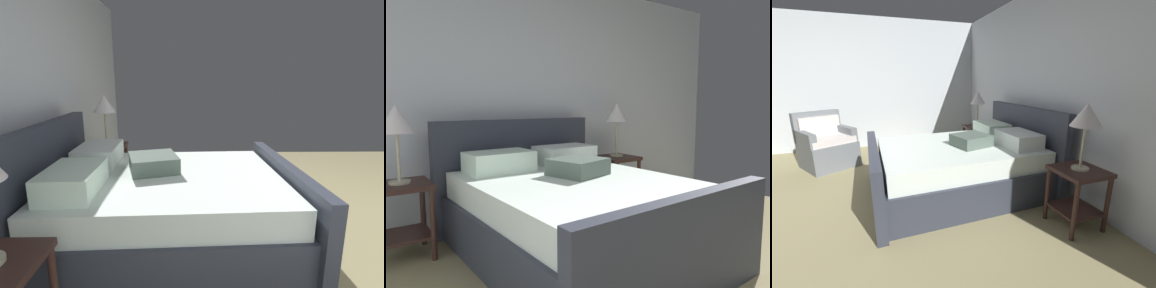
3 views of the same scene
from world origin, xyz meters
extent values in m
cube|color=#94885F|center=(0.00, 0.00, -0.01)|extent=(5.72, 6.05, 0.02)
cube|color=silver|center=(0.00, 3.09, 1.30)|extent=(5.84, 0.12, 2.60)
cube|color=silver|center=(-2.92, 0.00, 1.30)|extent=(0.12, 6.17, 2.60)
cube|color=#313642|center=(-0.22, 1.82, 0.20)|extent=(1.64, 1.97, 0.40)
cube|color=#313642|center=(-0.27, 2.83, 0.53)|extent=(1.68, 0.17, 1.06)
cube|color=#313642|center=(-0.18, 0.82, 0.35)|extent=(1.68, 0.17, 0.70)
cube|color=white|center=(-0.22, 1.82, 0.51)|extent=(1.56, 1.91, 0.22)
cube|color=white|center=(-0.60, 2.48, 0.71)|extent=(0.57, 0.38, 0.18)
cube|color=white|center=(0.10, 2.51, 0.71)|extent=(0.57, 0.38, 0.18)
cube|color=#536359|center=(-0.12, 1.97, 0.69)|extent=(0.49, 0.49, 0.14)
cube|color=#36211C|center=(0.93, 2.67, 0.58)|extent=(0.44, 0.44, 0.04)
cube|color=#36211C|center=(0.93, 2.67, 0.18)|extent=(0.40, 0.40, 0.02)
cylinder|color=#36211C|center=(0.74, 2.48, 0.28)|extent=(0.04, 0.04, 0.56)
cylinder|color=#36211C|center=(1.12, 2.48, 0.28)|extent=(0.04, 0.04, 0.56)
cylinder|color=#36211C|center=(0.74, 2.86, 0.28)|extent=(0.04, 0.04, 0.56)
cylinder|color=#36211C|center=(1.12, 2.86, 0.28)|extent=(0.04, 0.04, 0.56)
cylinder|color=#B7B293|center=(0.93, 2.67, 0.61)|extent=(0.16, 0.16, 0.02)
cylinder|color=#B7B293|center=(0.93, 2.67, 0.82)|extent=(0.02, 0.02, 0.39)
cone|color=white|center=(0.93, 2.67, 1.12)|extent=(0.28, 0.28, 0.21)
cube|color=#36211C|center=(-1.38, 2.58, 0.58)|extent=(0.44, 0.44, 0.04)
cube|color=#36211C|center=(-1.38, 2.58, 0.18)|extent=(0.40, 0.40, 0.02)
cylinder|color=#36211C|center=(-1.57, 2.39, 0.28)|extent=(0.04, 0.04, 0.56)
cylinder|color=#36211C|center=(-1.19, 2.39, 0.28)|extent=(0.04, 0.04, 0.56)
cylinder|color=#36211C|center=(-1.57, 2.77, 0.28)|extent=(0.04, 0.04, 0.56)
cylinder|color=#36211C|center=(-1.19, 2.77, 0.28)|extent=(0.04, 0.04, 0.56)
cylinder|color=#B7B293|center=(-1.38, 2.58, 0.61)|extent=(0.16, 0.16, 0.02)
cylinder|color=#B7B293|center=(-1.38, 2.58, 0.81)|extent=(0.02, 0.02, 0.37)
cone|color=white|center=(-1.38, 2.58, 1.10)|extent=(0.27, 0.27, 0.22)
cube|color=slate|center=(-1.77, 0.08, 0.21)|extent=(0.99, 0.99, 0.42)
cube|color=silver|center=(-1.77, 0.08, 0.47)|extent=(0.91, 0.91, 0.10)
cube|color=slate|center=(-2.03, -0.08, 0.66)|extent=(0.48, 0.68, 0.48)
cube|color=silver|center=(-1.95, -0.04, 0.64)|extent=(0.41, 0.57, 0.36)
cube|color=slate|center=(-1.60, -0.19, 0.53)|extent=(0.60, 0.42, 0.22)
cube|color=slate|center=(-1.93, 0.34, 0.53)|extent=(0.60, 0.42, 0.22)
camera|label=1|loc=(-2.51, 1.67, 1.41)|focal=26.42mm
camera|label=2|loc=(-1.75, -0.35, 1.21)|focal=32.12mm
camera|label=3|loc=(2.61, 0.92, 1.44)|focal=22.73mm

